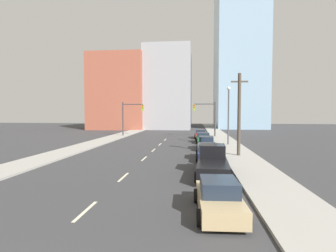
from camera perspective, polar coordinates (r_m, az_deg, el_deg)
name	(u,v)px	position (r m, az deg, el deg)	size (l,w,h in m)	color
sidewalk_left	(126,134)	(53.59, -9.04, -1.63)	(3.38, 95.73, 0.15)	#9E9B93
sidewalk_right	(218,134)	(51.95, 10.77, -1.79)	(3.38, 95.73, 0.15)	#9E9B93
lane_stripe_at_7m	(86,211)	(12.52, -17.51, -17.22)	(0.16, 2.40, 0.01)	beige
lane_stripe_at_13m	(123,177)	(17.98, -9.68, -10.90)	(0.16, 2.40, 0.01)	beige
lane_stripe_at_20m	(144,159)	(24.73, -5.22, -7.07)	(0.16, 2.40, 0.01)	beige
lane_stripe_at_26m	(153,150)	(30.05, -3.19, -5.28)	(0.16, 2.40, 0.01)	beige
lane_stripe_at_31m	(160,144)	(35.56, -1.75, -4.01)	(0.16, 2.40, 0.01)	beige
lane_stripe_at_37m	(165,140)	(41.61, -0.61, -3.00)	(0.16, 2.40, 0.01)	beige
building_brick_left	(121,93)	(72.57, -10.11, 7.08)	(14.00, 16.00, 19.25)	#9E513D
building_office_center	(170,90)	(74.20, 0.33, 7.90)	(12.00, 20.00, 21.47)	#99999E
building_glass_right	(239,56)	(80.22, 15.18, 14.57)	(13.00, 20.00, 41.26)	#8CADC6
traffic_signal_left	(129,114)	(47.98, -8.54, 2.54)	(3.97, 0.35, 6.22)	#38383D
traffic_signal_right	(209,114)	(46.51, 8.86, 2.52)	(3.97, 0.35, 6.22)	#38383D
utility_pole_right_mid	(239,114)	(26.16, 15.22, 2.52)	(1.60, 0.32, 8.06)	#473D33
street_lamp	(229,111)	(34.88, 13.04, 3.15)	(0.44, 0.44, 7.65)	#4C4C51
sedan_tan	(219,198)	(11.74, 11.01, -15.09)	(2.15, 4.34, 1.46)	tan
pickup_truck_black	(213,163)	(18.33, 9.67, -8.00)	(2.45, 6.18, 2.03)	black
sedan_navy	(207,152)	(24.34, 8.53, -5.65)	(2.08, 4.76, 1.47)	#141E47
sedan_gray	(206,143)	(31.10, 8.35, -3.75)	(2.30, 4.77, 1.52)	slate
sedan_green	(203,138)	(37.82, 7.63, -2.62)	(2.26, 4.61, 1.44)	#1E6033
sedan_red	(201,134)	(44.42, 7.10, -1.78)	(2.08, 4.51, 1.46)	red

